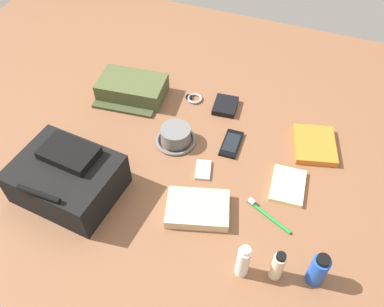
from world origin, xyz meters
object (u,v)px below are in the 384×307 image
cell_phone (231,144)px  wristwatch (194,98)px  toothpaste_tube (243,261)px  paperback_novel (315,145)px  lotion_bottle (278,266)px  backpack (67,178)px  toiletry_pouch (132,89)px  bucket_hat (176,136)px  notepad (288,186)px  folded_towel (198,209)px  wallet (225,106)px  toothbrush (266,214)px  media_player (203,170)px  deodorant_spray (318,269)px

cell_phone → wristwatch: 0.29m
toothpaste_tube → paperback_novel: toothpaste_tube is taller
paperback_novel → lotion_bottle: bearing=87.5°
backpack → toiletry_pouch: backpack is taller
bucket_hat → paperback_novel: bearing=-162.4°
bucket_hat → wristwatch: size_ratio=2.13×
notepad → folded_towel: bearing=33.7°
toothpaste_tube → folded_towel: (0.19, -0.15, -0.05)m
folded_towel → toothpaste_tube: bearing=142.3°
wristwatch → notepad: size_ratio=0.47×
lotion_bottle → wallet: bearing=-60.8°
cell_phone → toothbrush: toothbrush is taller
lotion_bottle → wallet: 0.71m
toiletry_pouch → media_player: size_ratio=2.99×
lotion_bottle → folded_towel: size_ratio=0.62×
backpack → toothbrush: 0.65m
deodorant_spray → notepad: size_ratio=0.84×
wristwatch → wallet: (-0.14, 0.00, 0.01)m
lotion_bottle → folded_towel: (0.28, -0.12, -0.04)m
toiletry_pouch → paperback_novel: bearing=178.5°
deodorant_spray → paperback_novel: bearing=-80.7°
deodorant_spray → bucket_hat: bearing=-31.7°
bucket_hat → media_player: (-0.14, 0.10, -0.02)m
paperback_novel → backpack: bearing=33.6°
deodorant_spray → lotion_bottle: 0.11m
wallet → backpack: bearing=51.8°
media_player → toothbrush: size_ratio=0.59×
deodorant_spray → toothpaste_tube: bearing=15.0°
bucket_hat → paperback_novel: size_ratio=0.72×
cell_phone → deodorant_spray: bearing=132.3°
deodorant_spray → toothpaste_tube: size_ratio=0.91×
bucket_hat → toothbrush: (-0.39, 0.19, -0.02)m
bucket_hat → lotion_bottle: (-0.46, 0.38, 0.03)m
backpack → media_player: (-0.39, -0.24, -0.07)m
toothbrush → folded_towel: size_ratio=0.80×
deodorant_spray → folded_towel: size_ratio=0.63×
media_player → wristwatch: same height
folded_towel → toothbrush: bearing=-162.4°
bucket_hat → lotion_bottle: bearing=140.5°
deodorant_spray → lotion_bottle: size_ratio=1.01×
lotion_bottle → notepad: lotion_bottle is taller
notepad → wristwatch: bearing=-38.5°
cell_phone → notepad: (-0.24, 0.12, 0.00)m
toiletry_pouch → toothpaste_tube: size_ratio=2.04×
lotion_bottle → notepad: bearing=-84.8°
toiletry_pouch → toothbrush: (-0.66, 0.37, -0.03)m
toothpaste_tube → lotion_bottle: bearing=-165.5°
bucket_hat → wallet: 0.27m
deodorant_spray → media_player: size_ratio=1.34×
deodorant_spray → wristwatch: (0.59, -0.60, -0.05)m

